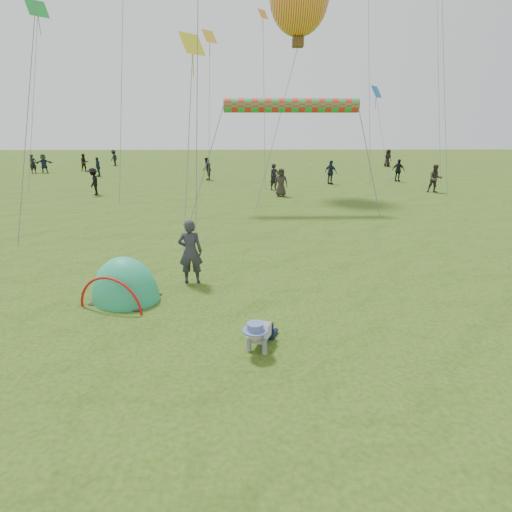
{
  "coord_description": "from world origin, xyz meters",
  "views": [
    {
      "loc": [
        0.32,
        -6.62,
        3.92
      ],
      "look_at": [
        0.55,
        2.44,
        1.0
      ],
      "focal_mm": 28.0,
      "sensor_mm": 36.0,
      "label": 1
    }
  ],
  "objects_px": {
    "standing_adult": "(190,252)",
    "balloon_kite": "(299,0)",
    "crawling_toddler": "(260,333)",
    "popup_tent": "(126,300)"
  },
  "relations": [
    {
      "from": "standing_adult",
      "to": "balloon_kite",
      "type": "distance_m",
      "value": 18.85
    },
    {
      "from": "crawling_toddler",
      "to": "balloon_kite",
      "type": "bearing_deg",
      "value": 102.73
    },
    {
      "from": "crawling_toddler",
      "to": "popup_tent",
      "type": "bearing_deg",
      "value": 165.05
    },
    {
      "from": "crawling_toddler",
      "to": "popup_tent",
      "type": "xyz_separation_m",
      "value": [
        -3.12,
        2.28,
        -0.32
      ]
    },
    {
      "from": "crawling_toddler",
      "to": "standing_adult",
      "type": "relative_size",
      "value": 0.49
    },
    {
      "from": "standing_adult",
      "to": "balloon_kite",
      "type": "height_order",
      "value": "balloon_kite"
    },
    {
      "from": "crawling_toddler",
      "to": "standing_adult",
      "type": "bearing_deg",
      "value": 137.91
    },
    {
      "from": "popup_tent",
      "to": "balloon_kite",
      "type": "xyz_separation_m",
      "value": [
        5.94,
        16.52,
        10.66
      ]
    },
    {
      "from": "popup_tent",
      "to": "balloon_kite",
      "type": "distance_m",
      "value": 20.54
    },
    {
      "from": "crawling_toddler",
      "to": "popup_tent",
      "type": "relative_size",
      "value": 0.39
    }
  ]
}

